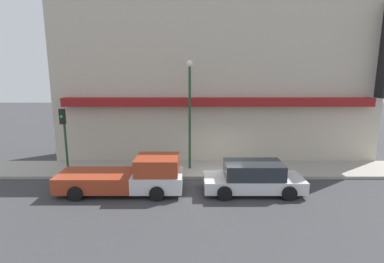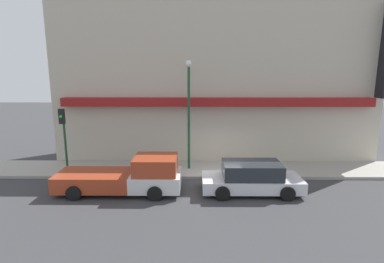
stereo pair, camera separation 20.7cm
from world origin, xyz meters
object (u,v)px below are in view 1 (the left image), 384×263
parked_car (252,178)px  street_lamp (189,103)px  pickup_truck (129,177)px  traffic_light (63,129)px  fire_hydrant (241,169)px

parked_car → street_lamp: 5.35m
pickup_truck → parked_car: pickup_truck is taller
street_lamp → traffic_light: bearing=-173.1°
pickup_truck → fire_hydrant: 5.98m
pickup_truck → traffic_light: bearing=147.9°
pickup_truck → parked_car: size_ratio=1.25×
street_lamp → traffic_light: size_ratio=1.71×
fire_hydrant → street_lamp: (-2.82, 1.06, 3.42)m
parked_car → traffic_light: bearing=168.7°
traffic_light → parked_car: bearing=-13.3°
pickup_truck → fire_hydrant: bearing=18.4°
pickup_truck → street_lamp: bearing=46.3°
parked_car → fire_hydrant: 2.06m
pickup_truck → fire_hydrant: (5.62, 2.04, -0.30)m
street_lamp → parked_car: bearing=-46.0°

